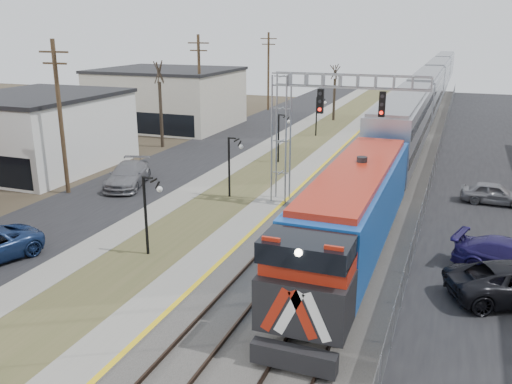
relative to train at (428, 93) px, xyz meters
The scene contains 16 objects.
street_west 36.50m from the train, 117.86° to the right, with size 7.00×120.00×0.04m, color black.
sidewalk 34.63m from the train, 111.24° to the right, with size 2.00×120.00×0.08m, color gray.
grass_median 33.66m from the train, 106.46° to the right, with size 4.00×120.00×0.06m, color #464A27.
platform 32.93m from the train, 101.43° to the right, with size 2.00×120.00×0.24m, color gray.
ballast_bed 32.32m from the train, 92.67° to the right, with size 8.00×120.00×0.20m, color #595651.
platform_edge 32.76m from the train, 99.91° to the right, with size 0.24×120.00×0.01m, color gold.
track_near 32.46m from the train, 96.21° to the right, with size 1.58×120.00×0.15m.
track_far 32.27m from the train, 90.00° to the right, with size 1.58×120.00×0.15m.
train is the anchor object (origin of this frame).
signal_gantry 39.49m from the train, 96.24° to the right, with size 9.00×1.07×8.15m.
lampposts 49.80m from the train, 101.00° to the right, with size 0.14×62.14×4.00m.
utility_poles 46.71m from the train, 115.38° to the right, with size 0.28×80.28×10.00m.
fence 32.35m from the train, 85.20° to the right, with size 0.04×120.00×1.60m, color gray.
bare_trees 33.59m from the train, 122.74° to the right, with size 12.30×42.30×5.95m.
car_lot_e 35.29m from the train, 79.21° to the right, with size 1.60×3.98×1.35m, color slate.
car_street_b 43.01m from the train, 113.42° to the right, with size 2.24×5.52×1.60m, color slate.
Camera 1 is at (9.66, -2.99, 10.73)m, focal length 38.00 mm.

